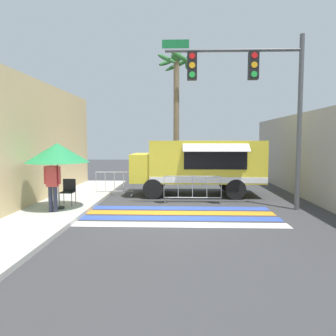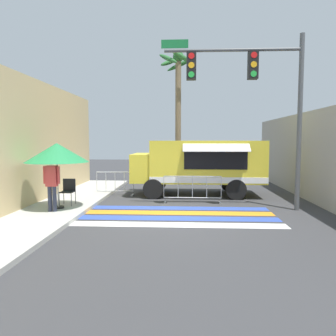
{
  "view_description": "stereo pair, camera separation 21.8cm",
  "coord_description": "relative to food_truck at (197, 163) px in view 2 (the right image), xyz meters",
  "views": [
    {
      "loc": [
        0.14,
        -9.96,
        2.37
      ],
      "look_at": [
        -0.32,
        2.7,
        1.29
      ],
      "focal_mm": 35.0,
      "sensor_mm": 36.0,
      "label": 1
    },
    {
      "loc": [
        0.36,
        -9.95,
        2.37
      ],
      "look_at": [
        -0.32,
        2.7,
        1.29
      ],
      "focal_mm": 35.0,
      "sensor_mm": 36.0,
      "label": 2
    }
  ],
  "objects": [
    {
      "name": "ground_plane",
      "position": [
        -0.84,
        -4.18,
        -1.4
      ],
      "size": [
        60.0,
        60.0,
        0.0
      ],
      "primitive_type": "plane",
      "color": "#38383A"
    },
    {
      "name": "sidewalk_left",
      "position": [
        -5.91,
        -4.18,
        -1.34
      ],
      "size": [
        4.4,
        16.0,
        0.13
      ],
      "color": "#B7B5AD",
      "rests_on": "ground_plane"
    },
    {
      "name": "building_left_facade",
      "position": [
        -5.96,
        -4.18,
        0.88
      ],
      "size": [
        0.25,
        16.0,
        4.56
      ],
      "color": "#DBBC84",
      "rests_on": "ground_plane"
    },
    {
      "name": "concrete_wall_right",
      "position": [
        4.41,
        -1.18,
        0.35
      ],
      "size": [
        0.2,
        16.0,
        3.5
      ],
      "color": "#A39E93",
      "rests_on": "ground_plane"
    },
    {
      "name": "crosswalk_painted",
      "position": [
        -0.84,
        -3.99,
        -1.4
      ],
      "size": [
        6.4,
        2.84,
        0.01
      ],
      "color": "white",
      "rests_on": "ground_plane"
    },
    {
      "name": "food_truck",
      "position": [
        0.0,
        0.0,
        0.0
      ],
      "size": [
        5.54,
        2.81,
        2.35
      ],
      "color": "yellow",
      "rests_on": "ground_plane"
    },
    {
      "name": "traffic_signal_pole",
      "position": [
        1.76,
        -2.96,
        2.75
      ],
      "size": [
        4.69,
        0.29,
        5.84
      ],
      "color": "#515456",
      "rests_on": "ground_plane"
    },
    {
      "name": "patio_umbrella",
      "position": [
        -4.68,
        -3.67,
        0.56
      ],
      "size": [
        2.04,
        2.04,
        2.15
      ],
      "color": "black",
      "rests_on": "sidewalk_left"
    },
    {
      "name": "folding_chair",
      "position": [
        -4.56,
        -3.04,
        -0.74
      ],
      "size": [
        0.44,
        0.44,
        0.9
      ],
      "rotation": [
        0.0,
        0.0,
        0.25
      ],
      "color": "#4C4C51",
      "rests_on": "sidewalk_left"
    },
    {
      "name": "vendor_person",
      "position": [
        -4.67,
        -4.16,
        -0.31
      ],
      "size": [
        0.53,
        0.22,
        1.7
      ],
      "rotation": [
        0.0,
        0.0,
        0.02
      ],
      "color": "#2D3347",
      "rests_on": "sidewalk_left"
    },
    {
      "name": "barricade_front",
      "position": [
        -0.22,
        -1.78,
        -0.9
      ],
      "size": [
        2.2,
        0.44,
        1.02
      ],
      "color": "#B7BABF",
      "rests_on": "ground_plane"
    },
    {
      "name": "barricade_side",
      "position": [
        -3.51,
        -0.29,
        -0.91
      ],
      "size": [
        1.62,
        0.44,
        1.02
      ],
      "color": "#B7BABF",
      "rests_on": "ground_plane"
    },
    {
      "name": "palm_tree",
      "position": [
        -0.91,
        4.49,
        3.66
      ],
      "size": [
        2.2,
        2.31,
        7.3
      ],
      "color": "#7A664C",
      "rests_on": "ground_plane"
    }
  ]
}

